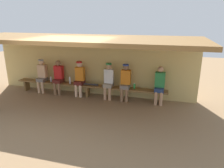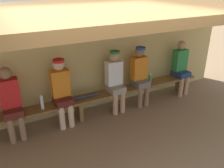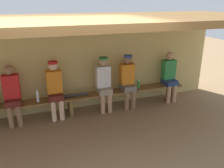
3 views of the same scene
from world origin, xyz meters
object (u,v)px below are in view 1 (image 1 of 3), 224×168
(bench, at_px, (88,87))
(water_bottle_blue, at_px, (70,80))
(player_in_red, at_px, (80,77))
(player_in_white, at_px, (109,79))
(water_bottle_clear, at_px, (134,86))
(water_bottle_green, at_px, (51,79))
(player_in_blue, at_px, (125,81))
(baseball_bat, at_px, (88,84))
(player_middle, at_px, (42,74))
(player_leftmost, at_px, (58,76))
(player_with_sunglasses, at_px, (160,84))

(bench, distance_m, water_bottle_blue, 0.75)
(player_in_red, height_order, player_in_white, same)
(player_in_red, xyz_separation_m, water_bottle_clear, (2.12, 0.04, -0.19))
(water_bottle_clear, distance_m, water_bottle_green, 3.39)
(player_in_red, xyz_separation_m, player_in_blue, (1.79, 0.00, 0.00))
(bench, bearing_deg, baseball_bat, -0.00)
(water_bottle_clear, bearing_deg, water_bottle_blue, -178.21)
(bench, bearing_deg, player_middle, 179.90)
(player_leftmost, bearing_deg, player_in_blue, 0.01)
(player_in_red, bearing_deg, bench, -0.63)
(player_leftmost, xyz_separation_m, player_with_sunglasses, (3.91, 0.00, 0.00))
(player_with_sunglasses, height_order, water_bottle_blue, player_with_sunglasses)
(player_in_red, xyz_separation_m, baseball_bat, (0.34, -0.00, -0.25))
(player_leftmost, bearing_deg, bench, -0.14)
(water_bottle_clear, bearing_deg, player_middle, -179.40)
(water_bottle_blue, height_order, water_bottle_clear, water_bottle_blue)
(player_in_red, distance_m, player_middle, 1.64)
(water_bottle_green, distance_m, baseball_bat, 1.61)
(player_with_sunglasses, xyz_separation_m, water_bottle_green, (-4.27, 0.02, -0.17))
(bench, xyz_separation_m, player_in_blue, (1.47, 0.00, 0.36))
(player_in_white, relative_size, water_bottle_green, 6.54)
(player_middle, bearing_deg, water_bottle_clear, 0.60)
(water_bottle_green, height_order, baseball_bat, water_bottle_green)
(player_in_blue, xyz_separation_m, water_bottle_green, (-3.06, 0.02, -0.19))
(water_bottle_blue, xyz_separation_m, baseball_bat, (0.74, 0.04, -0.10))
(bench, height_order, player_in_blue, player_in_blue)
(bench, height_order, player_in_white, player_in_white)
(player_in_white, xyz_separation_m, player_in_blue, (0.63, 0.00, 0.00))
(player_leftmost, xyz_separation_m, water_bottle_green, (-0.36, 0.02, -0.17))
(bench, bearing_deg, water_bottle_clear, 1.37)
(player_middle, xyz_separation_m, water_bottle_green, (0.38, 0.02, -0.19))
(player_in_red, xyz_separation_m, water_bottle_green, (-1.27, 0.02, -0.19))
(player_leftmost, bearing_deg, water_bottle_clear, 0.76)
(player_in_blue, bearing_deg, baseball_bat, -179.86)
(player_in_red, bearing_deg, player_middle, 180.00)
(player_leftmost, bearing_deg, water_bottle_green, 176.88)
(player_in_red, relative_size, player_in_blue, 1.00)
(player_in_white, bearing_deg, water_bottle_green, 179.55)
(player_leftmost, bearing_deg, player_middle, 179.96)
(player_with_sunglasses, height_order, player_in_blue, player_in_blue)
(player_middle, bearing_deg, player_in_red, 0.00)
(player_in_blue, distance_m, baseball_bat, 1.47)
(player_in_red, relative_size, player_middle, 1.00)
(player_leftmost, distance_m, player_in_white, 2.07)
(baseball_bat, bearing_deg, player_middle, -178.52)
(player_with_sunglasses, bearing_deg, player_leftmost, 180.00)
(player_in_white, bearing_deg, player_middle, 180.00)
(player_middle, distance_m, player_leftmost, 0.74)
(player_in_blue, distance_m, water_bottle_blue, 2.20)
(water_bottle_clear, distance_m, baseball_bat, 1.78)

